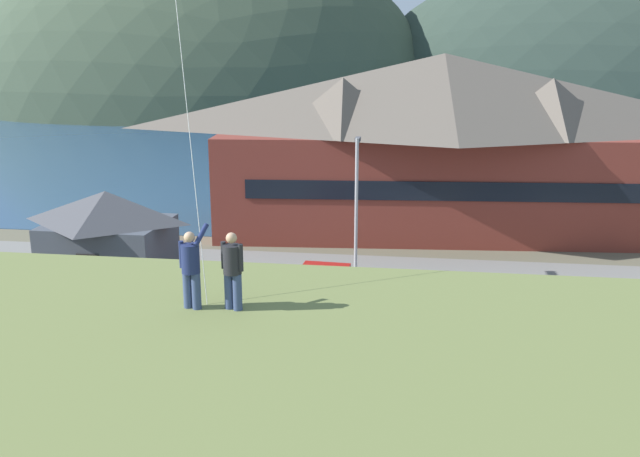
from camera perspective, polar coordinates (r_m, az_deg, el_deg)
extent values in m
plane|color=#66604C|center=(25.17, -6.13, -12.00)|extent=(600.00, 600.00, 0.00)
cube|color=gray|center=(29.58, -3.79, -7.65)|extent=(40.00, 20.00, 0.10)
cube|color=navy|center=(82.75, 3.95, 6.76)|extent=(360.00, 84.00, 0.03)
ellipsoid|color=#3D4C38|center=(141.65, -9.71, 9.83)|extent=(92.14, 71.11, 68.87)
ellipsoid|color=#2D3D33|center=(146.46, 22.18, 9.12)|extent=(96.29, 62.16, 59.01)
cube|color=brown|center=(44.86, 9.87, 3.99)|extent=(28.24, 12.61, 6.30)
cube|color=black|center=(39.65, 10.71, 3.04)|extent=(23.31, 1.91, 1.10)
pyramid|color=#60564C|center=(44.20, 10.19, 11.03)|extent=(29.97, 13.78, 4.72)
pyramid|color=#60564C|center=(42.14, 1.92, 10.15)|extent=(6.20, 6.20, 3.30)
pyramid|color=#60564C|center=(43.60, 18.64, 9.56)|extent=(6.20, 6.20, 3.30)
cube|color=#474C56|center=(34.81, -17.01, -2.07)|extent=(5.60, 4.37, 3.27)
pyramid|color=#47474C|center=(34.23, -17.30, 1.75)|extent=(6.05, 4.80, 1.49)
cube|color=black|center=(33.12, -18.55, -3.93)|extent=(1.10, 0.08, 2.29)
cube|color=#70604C|center=(57.48, 0.80, 3.67)|extent=(3.20, 11.33, 0.70)
cube|color=#A8A399|center=(60.72, -2.08, 4.35)|extent=(2.23, 6.81, 0.90)
cube|color=#B7B2A8|center=(60.63, -2.09, 4.84)|extent=(2.16, 6.61, 0.16)
cube|color=silver|center=(60.03, -2.17, 5.35)|extent=(1.54, 2.05, 1.10)
cube|color=silver|center=(58.31, 4.15, 3.89)|extent=(1.93, 6.00, 0.90)
cube|color=white|center=(58.21, 4.16, 4.40)|extent=(1.87, 5.82, 0.16)
cube|color=silver|center=(57.66, 4.14, 4.94)|extent=(1.35, 1.80, 1.10)
cube|color=silver|center=(29.93, 20.25, -6.71)|extent=(4.21, 1.83, 0.80)
cube|color=beige|center=(29.71, 20.66, -5.36)|extent=(2.11, 1.62, 0.70)
cube|color=black|center=(29.73, 20.66, -5.42)|extent=(2.15, 1.65, 0.32)
cylinder|color=black|center=(30.64, 17.32, -6.77)|extent=(0.64, 0.22, 0.64)
cylinder|color=black|center=(28.96, 17.91, -8.07)|extent=(0.64, 0.22, 0.64)
cylinder|color=black|center=(31.24, 22.29, -6.80)|extent=(0.64, 0.22, 0.64)
cylinder|color=black|center=(29.59, 23.16, -8.08)|extent=(0.64, 0.22, 0.64)
cube|color=#9EA3A8|center=(24.05, 8.43, -11.22)|extent=(4.22, 1.85, 0.80)
cube|color=gray|center=(23.74, 8.87, -9.60)|extent=(2.12, 1.62, 0.70)
cube|color=black|center=(23.75, 8.86, -9.68)|extent=(2.16, 1.66, 0.32)
cylinder|color=black|center=(25.05, 5.19, -11.04)|extent=(0.64, 0.23, 0.64)
cylinder|color=black|center=(23.40, 5.00, -12.97)|extent=(0.64, 0.23, 0.64)
cylinder|color=black|center=(25.13, 11.54, -11.21)|extent=(0.64, 0.23, 0.64)
cylinder|color=black|center=(23.49, 11.85, -13.14)|extent=(0.64, 0.23, 0.64)
cylinder|color=black|center=(26.45, 24.57, -10.94)|extent=(0.66, 0.28, 0.64)
cube|color=#9EA3A8|center=(29.23, -21.64, -7.35)|extent=(4.29, 2.02, 0.80)
cube|color=gray|center=(28.90, -21.52, -6.00)|extent=(2.18, 1.71, 0.70)
cube|color=black|center=(28.91, -21.52, -6.07)|extent=(2.23, 1.74, 0.32)
cylinder|color=black|center=(30.81, -22.82, -7.15)|extent=(0.65, 0.25, 0.64)
cylinder|color=black|center=(29.43, -24.79, -8.38)|extent=(0.65, 0.25, 0.64)
cylinder|color=black|center=(29.42, -18.35, -7.75)|extent=(0.65, 0.25, 0.64)
cylinder|color=black|center=(27.97, -20.17, -9.09)|extent=(0.65, 0.25, 0.64)
cube|color=red|center=(30.82, 0.11, -5.15)|extent=(4.31, 2.08, 0.80)
cube|color=#B11A15|center=(30.54, 0.38, -3.85)|extent=(2.20, 1.74, 0.70)
cube|color=black|center=(30.56, 0.38, -3.91)|extent=(2.25, 1.77, 0.32)
cylinder|color=black|center=(32.08, -1.96, -5.11)|extent=(0.65, 0.26, 0.64)
cylinder|color=black|center=(30.41, -2.78, -6.25)|extent=(0.65, 0.26, 0.64)
cylinder|color=black|center=(31.58, 2.88, -5.45)|extent=(0.65, 0.26, 0.64)
cylinder|color=black|center=(29.88, 2.33, -6.63)|extent=(0.65, 0.26, 0.64)
cylinder|color=#ADADB2|center=(33.28, 3.02, 1.41)|extent=(0.16, 0.16, 7.11)
cube|color=#4C4C51|center=(33.02, 3.15, 7.39)|extent=(0.24, 0.70, 0.20)
cylinder|color=#384770|center=(15.45, -10.90, -5.01)|extent=(0.20, 0.20, 0.82)
cylinder|color=#384770|center=(15.34, -10.21, -5.12)|extent=(0.20, 0.20, 0.82)
cylinder|color=navy|center=(15.17, -10.68, -2.46)|extent=(0.40, 0.40, 0.64)
sphere|color=tan|center=(15.03, -10.77, -0.71)|extent=(0.24, 0.24, 0.24)
cylinder|color=navy|center=(15.08, -9.83, -0.54)|extent=(0.24, 0.56, 0.43)
cylinder|color=navy|center=(15.26, -11.40, -2.12)|extent=(0.11, 0.11, 0.60)
cylinder|color=#384770|center=(15.25, -7.55, -5.12)|extent=(0.20, 0.20, 0.82)
cylinder|color=#384770|center=(15.14, -6.85, -5.26)|extent=(0.20, 0.20, 0.82)
cylinder|color=#232328|center=(14.96, -7.29, -2.56)|extent=(0.40, 0.40, 0.64)
sphere|color=tan|center=(14.83, -7.35, -0.79)|extent=(0.24, 0.24, 0.24)
cylinder|color=#232328|center=(15.06, -8.00, -2.19)|extent=(0.11, 0.11, 0.60)
cylinder|color=#232328|center=(14.83, -6.59, -2.41)|extent=(0.11, 0.11, 0.60)
cylinder|color=silver|center=(17.39, -11.70, 16.55)|extent=(2.42, 4.90, 12.42)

